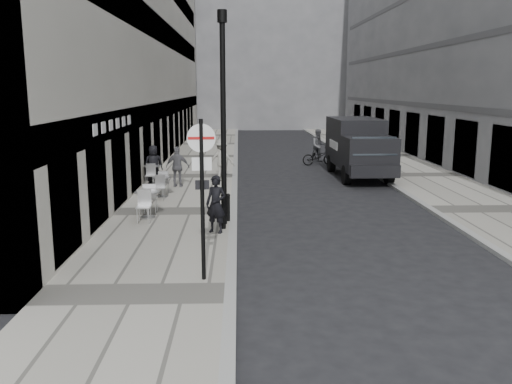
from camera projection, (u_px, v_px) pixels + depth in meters
ground at (228, 362)px, 8.64m from camera, size 120.00×120.00×0.00m
sidewalk at (194, 177)px, 26.23m from camera, size 4.00×60.00×0.12m
far_sidewalk at (418, 176)px, 26.57m from camera, size 4.00×60.00×0.12m
building_left at (129, 4)px, 30.79m from camera, size 4.00×45.00×18.00m
building_far at (249, 28)px, 61.56m from camera, size 24.00×16.00×22.00m
walking_man at (216, 204)px, 15.77m from camera, size 0.73×0.63×1.69m
sign_post at (202, 178)px, 11.62m from camera, size 0.61×0.11×3.54m
lamppost at (223, 109)px, 16.28m from camera, size 0.29×0.29×6.42m
bollard_near at (228, 208)px, 17.24m from camera, size 0.11×0.11×0.83m
bollard_far at (224, 212)px, 16.29m from camera, size 0.14×0.14×1.02m
panel_van at (358, 145)px, 26.27m from camera, size 2.32×6.03×2.82m
cyclist at (319, 151)px, 30.49m from camera, size 1.98×1.04×2.03m
pedestrian_a at (178, 167)px, 23.13m from camera, size 1.06×0.55×1.74m
pedestrian_b at (222, 159)px, 25.19m from camera, size 1.29×0.86×1.85m
pedestrian_c at (154, 164)px, 24.10m from camera, size 0.93×0.72×1.69m
cafe_table_near at (162, 185)px, 21.04m from camera, size 0.73×1.64×0.93m
cafe_table_mid at (147, 202)px, 17.64m from camera, size 0.80×1.80×1.02m
cafe_table_far at (153, 173)px, 23.81m from camera, size 0.76×1.72×0.98m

